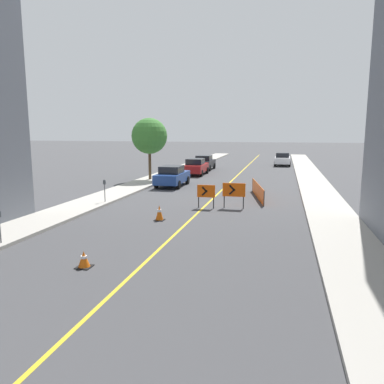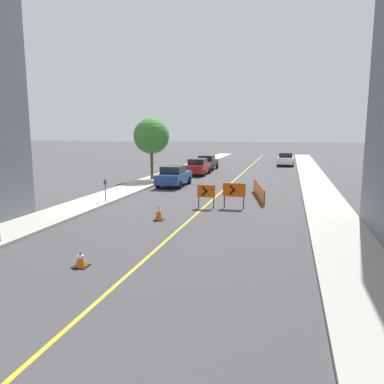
# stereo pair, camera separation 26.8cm
# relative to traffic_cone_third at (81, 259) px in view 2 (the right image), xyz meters

# --- Properties ---
(lane_stripe) EXTENTS (0.12, 74.93, 0.01)m
(lane_stripe) POSITION_rel_traffic_cone_third_xyz_m (1.70, 20.46, -0.25)
(lane_stripe) COLOR gold
(lane_stripe) RESTS_ON ground_plane
(sidewalk_left) EXTENTS (2.44, 74.93, 0.14)m
(sidewalk_left) POSITION_rel_traffic_cone_third_xyz_m (-4.98, 20.46, -0.19)
(sidewalk_left) COLOR #ADA89E
(sidewalk_left) RESTS_ON ground_plane
(sidewalk_right) EXTENTS (2.44, 74.93, 0.14)m
(sidewalk_right) POSITION_rel_traffic_cone_third_xyz_m (8.38, 20.46, -0.19)
(sidewalk_right) COLOR #ADA89E
(sidewalk_right) RESTS_ON ground_plane
(traffic_cone_third) EXTENTS (0.47, 0.47, 0.53)m
(traffic_cone_third) POSITION_rel_traffic_cone_third_xyz_m (0.00, 0.00, 0.00)
(traffic_cone_third) COLOR black
(traffic_cone_third) RESTS_ON ground_plane
(traffic_cone_fourth) EXTENTS (0.47, 0.47, 0.74)m
(traffic_cone_fourth) POSITION_rel_traffic_cone_third_xyz_m (0.29, 6.51, 0.11)
(traffic_cone_fourth) COLOR black
(traffic_cone_fourth) RESTS_ON ground_plane
(arrow_barricade_primary) EXTENTS (1.00, 0.10, 1.30)m
(arrow_barricade_primary) POSITION_rel_traffic_cone_third_xyz_m (1.87, 9.86, 0.64)
(arrow_barricade_primary) COLOR #EF560C
(arrow_barricade_primary) RESTS_ON ground_plane
(arrow_barricade_secondary) EXTENTS (1.25, 0.10, 1.40)m
(arrow_barricade_secondary) POSITION_rel_traffic_cone_third_xyz_m (3.37, 10.19, 0.73)
(arrow_barricade_secondary) COLOR #EF560C
(arrow_barricade_secondary) RESTS_ON ground_plane
(safety_mesh_fence) EXTENTS (1.13, 5.49, 0.91)m
(safety_mesh_fence) POSITION_rel_traffic_cone_third_xyz_m (4.43, 13.79, 0.20)
(safety_mesh_fence) COLOR #EF560C
(safety_mesh_fence) RESTS_ON ground_plane
(parked_car_curb_near) EXTENTS (1.94, 4.32, 1.59)m
(parked_car_curb_near) POSITION_rel_traffic_cone_third_xyz_m (-2.34, 17.37, 0.54)
(parked_car_curb_near) COLOR navy
(parked_car_curb_near) RESTS_ON ground_plane
(parked_car_curb_mid) EXTENTS (1.94, 4.34, 1.59)m
(parked_car_curb_mid) POSITION_rel_traffic_cone_third_xyz_m (-2.30, 25.15, 0.54)
(parked_car_curb_mid) COLOR maroon
(parked_car_curb_mid) RESTS_ON ground_plane
(parked_car_curb_far) EXTENTS (1.94, 4.32, 1.59)m
(parked_car_curb_far) POSITION_rel_traffic_cone_third_xyz_m (-2.49, 30.09, 0.54)
(parked_car_curb_far) COLOR black
(parked_car_curb_far) RESTS_ON ground_plane
(parked_car_opposite_side) EXTENTS (1.93, 4.31, 1.59)m
(parked_car_opposite_side) POSITION_rel_traffic_cone_third_xyz_m (5.82, 37.26, 0.54)
(parked_car_opposite_side) COLOR silver
(parked_car_opposite_side) RESTS_ON ground_plane
(parking_meter_near_curb) EXTENTS (0.12, 0.11, 1.30)m
(parking_meter_near_curb) POSITION_rel_traffic_cone_third_xyz_m (-4.11, 9.59, 0.80)
(parking_meter_near_curb) COLOR #4C4C51
(parking_meter_near_curb) RESTS_ON sidewalk_left
(street_tree_left_near) EXTENTS (3.01, 3.01, 5.17)m
(street_tree_left_near) POSITION_rel_traffic_cone_third_xyz_m (-5.10, 19.95, 3.54)
(street_tree_left_near) COLOR #4C3823
(street_tree_left_near) RESTS_ON sidewalk_left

